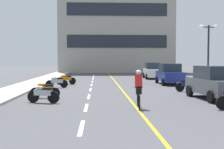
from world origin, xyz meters
TOP-DOWN VIEW (x-y plane):
  - ground_plane at (0.00, 21.00)m, footprint 140.00×140.00m
  - curb_left at (-7.20, 24.00)m, footprint 2.40×72.00m
  - curb_right at (7.20, 24.00)m, footprint 2.40×72.00m
  - lane_dash_1 at (-2.00, 6.00)m, footprint 0.14×2.20m
  - lane_dash_2 at (-2.00, 10.00)m, footprint 0.14×2.20m
  - lane_dash_3 at (-2.00, 14.00)m, footprint 0.14×2.20m
  - lane_dash_4 at (-2.00, 18.00)m, footprint 0.14×2.20m
  - lane_dash_5 at (-2.00, 22.00)m, footprint 0.14×2.20m
  - lane_dash_6 at (-2.00, 26.00)m, footprint 0.14×2.20m
  - lane_dash_7 at (-2.00, 30.00)m, footprint 0.14×2.20m
  - lane_dash_8 at (-2.00, 34.00)m, footprint 0.14×2.20m
  - lane_dash_9 at (-2.00, 38.00)m, footprint 0.14×2.20m
  - lane_dash_10 at (-2.00, 42.00)m, footprint 0.14×2.20m
  - lane_dash_11 at (-2.00, 46.00)m, footprint 0.14×2.20m
  - centre_line_yellow at (0.25, 24.00)m, footprint 0.12×66.00m
  - office_building at (1.70, 49.11)m, footprint 19.22×8.34m
  - street_lamp_mid at (7.00, 19.16)m, footprint 1.46×0.36m
  - parked_car_near at (4.85, 12.46)m, footprint 2.18×4.32m
  - parked_car_mid at (4.81, 22.44)m, footprint 1.95×4.22m
  - parked_car_far at (4.78, 30.34)m, footprint 2.07×4.27m
  - motorcycle_4 at (-4.20, 11.54)m, footprint 1.66×0.74m
  - motorcycle_5 at (-4.44, 13.41)m, footprint 1.70×0.60m
  - motorcycle_6 at (4.61, 16.32)m, footprint 1.69×0.63m
  - motorcycle_7 at (-4.61, 19.52)m, footprint 1.66×0.73m
  - motorcycle_8 at (-4.23, 22.68)m, footprint 1.70×0.60m
  - cyclist_rider at (0.32, 9.68)m, footprint 0.42×1.77m

SIDE VIEW (x-z plane):
  - ground_plane at x=0.00m, z-range 0.00..0.00m
  - lane_dash_1 at x=-2.00m, z-range 0.00..0.01m
  - lane_dash_2 at x=-2.00m, z-range 0.00..0.01m
  - lane_dash_3 at x=-2.00m, z-range 0.00..0.01m
  - lane_dash_4 at x=-2.00m, z-range 0.00..0.01m
  - lane_dash_5 at x=-2.00m, z-range 0.00..0.01m
  - lane_dash_6 at x=-2.00m, z-range 0.00..0.01m
  - lane_dash_7 at x=-2.00m, z-range 0.00..0.01m
  - lane_dash_8 at x=-2.00m, z-range 0.00..0.01m
  - lane_dash_9 at x=-2.00m, z-range 0.00..0.01m
  - lane_dash_10 at x=-2.00m, z-range 0.00..0.01m
  - lane_dash_11 at x=-2.00m, z-range 0.00..0.01m
  - centre_line_yellow at x=0.25m, z-range 0.00..0.01m
  - curb_left at x=-7.20m, z-range 0.00..0.12m
  - curb_right at x=7.20m, z-range 0.00..0.12m
  - motorcycle_4 at x=-4.20m, z-range 0.01..0.93m
  - motorcycle_5 at x=-4.44m, z-range 0.01..0.93m
  - motorcycle_6 at x=4.61m, z-range 0.01..0.93m
  - motorcycle_7 at x=-4.61m, z-range 0.01..0.93m
  - motorcycle_8 at x=-4.23m, z-range 0.01..0.93m
  - cyclist_rider at x=0.32m, z-range 0.03..1.74m
  - parked_car_near at x=4.85m, z-range 0.01..1.83m
  - parked_car_mid at x=4.81m, z-range 0.01..1.83m
  - parked_car_far at x=4.78m, z-range 0.01..1.83m
  - street_lamp_mid at x=7.00m, z-range 1.25..5.94m
  - office_building at x=1.70m, z-range 0.00..17.08m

